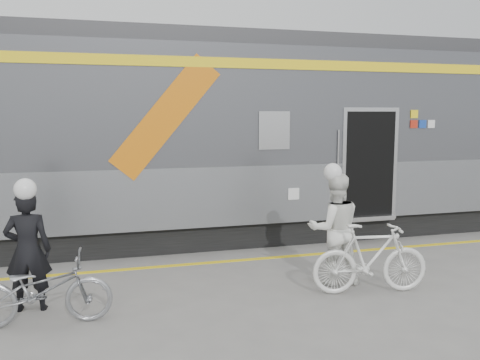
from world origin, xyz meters
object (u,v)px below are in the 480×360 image
object	(u,v)px
woman	(334,229)
bicycle_right	(370,258)
man	(28,251)
bicycle_left	(41,290)

from	to	relation	value
woman	bicycle_right	xyz separation A→B (m)	(0.30, -0.55, -0.33)
man	bicycle_right	size ratio (longest dim) A/B	0.94
woman	bicycle_right	size ratio (longest dim) A/B	0.99
bicycle_left	bicycle_right	distance (m)	4.41
woman	bicycle_right	bearing A→B (deg)	127.21
bicycle_left	man	bearing A→B (deg)	23.02
woman	bicycle_right	distance (m)	0.71
bicycle_left	woman	world-z (taller)	woman
man	bicycle_left	world-z (taller)	man
bicycle_left	woman	xyz separation A→B (m)	(4.11, 0.46, 0.40)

